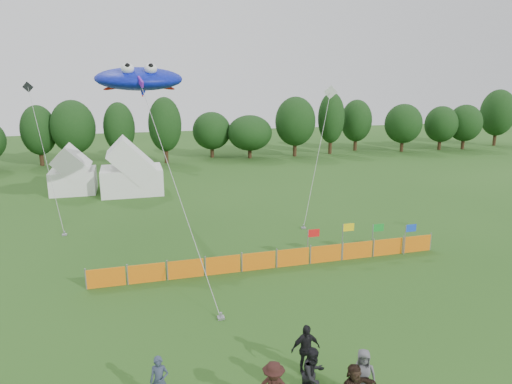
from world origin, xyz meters
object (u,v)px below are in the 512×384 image
object	(u,v)px
tent_left	(73,173)
tent_right	(132,172)
spectator_e	(363,375)
spectator_a	(159,381)
barrier_fence	(276,259)
spectator_d	(306,349)
stingray_kite	(140,79)
spectator_b	(313,375)

from	to	relation	value
tent_left	tent_right	bearing A→B (deg)	-17.93
tent_left	spectator_e	xyz separation A→B (m)	(11.93, -32.70, -0.88)
tent_right	spectator_a	bearing A→B (deg)	-89.31
tent_right	barrier_fence	size ratio (longest dim) A/B	0.28
barrier_fence	spectator_a	size ratio (longest dim) A/B	11.83
barrier_fence	spectator_e	distance (m)	11.00
tent_left	barrier_fence	distance (m)	25.13
spectator_d	tent_left	bearing A→B (deg)	106.19
tent_left	spectator_d	xyz separation A→B (m)	(10.67, -30.90, -0.84)
tent_left	stingray_kite	size ratio (longest dim) A/B	0.19
spectator_d	stingray_kite	distance (m)	20.88
spectator_a	spectator_d	xyz separation A→B (m)	(5.10, 0.24, 0.09)
spectator_a	spectator_e	distance (m)	6.55
tent_right	stingray_kite	world-z (taller)	stingray_kite
tent_left	spectator_a	xyz separation A→B (m)	(5.56, -31.14, -0.93)
spectator_a	spectator_d	size ratio (longest dim) A/B	0.90
barrier_fence	stingray_kite	bearing A→B (deg)	125.94
spectator_a	spectator_b	world-z (taller)	spectator_b
tent_left	spectator_d	bearing A→B (deg)	-70.95
tent_right	spectator_a	distance (m)	29.48
tent_left	tent_right	xyz separation A→B (m)	(5.21, -1.69, 0.19)
barrier_fence	stingray_kite	distance (m)	14.72
spectator_a	spectator_d	bearing A→B (deg)	15.05
tent_right	spectator_b	xyz separation A→B (m)	(5.13, -30.69, -0.99)
tent_left	spectator_e	bearing A→B (deg)	-69.96
barrier_fence	spectator_e	size ratio (longest dim) A/B	11.15
tent_left	spectator_b	distance (m)	34.00
tent_right	spectator_d	world-z (taller)	tent_right
barrier_fence	spectator_b	distance (m)	10.89
spectator_e	barrier_fence	bearing A→B (deg)	109.64
tent_right	stingray_kite	distance (m)	13.84
stingray_kite	tent_left	bearing A→B (deg)	115.48
barrier_fence	spectator_e	xyz separation A→B (m)	(-0.65, -10.98, 0.39)
barrier_fence	spectator_a	distance (m)	11.75
spectator_d	stingray_kite	world-z (taller)	stingray_kite
tent_left	spectator_d	size ratio (longest dim) A/B	2.13
spectator_d	spectator_e	xyz separation A→B (m)	(1.26, -1.80, -0.04)
spectator_a	spectator_e	world-z (taller)	spectator_e
barrier_fence	spectator_d	distance (m)	9.38
tent_right	stingray_kite	xyz separation A→B (m)	(0.87, -11.07, 8.25)
spectator_b	spectator_e	xyz separation A→B (m)	(1.58, -0.33, -0.07)
spectator_b	spectator_d	xyz separation A→B (m)	(0.32, 1.48, -0.03)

